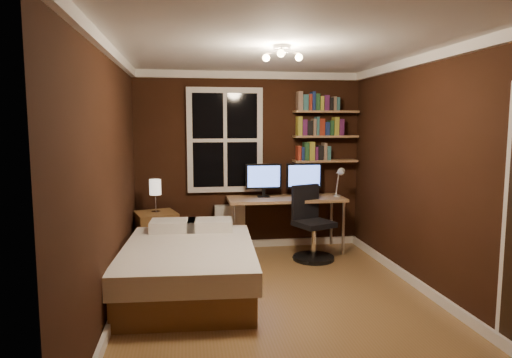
{
  "coord_description": "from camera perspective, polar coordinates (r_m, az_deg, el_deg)",
  "views": [
    {
      "loc": [
        -0.89,
        -4.32,
        1.78
      ],
      "look_at": [
        -0.16,
        0.45,
        1.19
      ],
      "focal_mm": 32.0,
      "sensor_mm": 36.0,
      "label": 1
    }
  ],
  "objects": [
    {
      "name": "floor",
      "position": [
        4.76,
        2.8,
        -15.06
      ],
      "size": [
        4.2,
        4.2,
        0.0
      ],
      "primitive_type": "plane",
      "color": "olive",
      "rests_on": "ground"
    },
    {
      "name": "wall_back",
      "position": [
        6.51,
        -0.82,
        2.25
      ],
      "size": [
        3.2,
        0.04,
        2.5
      ],
      "primitive_type": "cube",
      "color": "black",
      "rests_on": "ground"
    },
    {
      "name": "wall_left",
      "position": [
        4.41,
        -17.91,
        -0.32
      ],
      "size": [
        0.04,
        4.2,
        2.5
      ],
      "primitive_type": "cube",
      "color": "black",
      "rests_on": "ground"
    },
    {
      "name": "wall_right",
      "position": [
        5.02,
        21.1,
        0.39
      ],
      "size": [
        0.04,
        4.2,
        2.5
      ],
      "primitive_type": "cube",
      "color": "black",
      "rests_on": "ground"
    },
    {
      "name": "ceiling",
      "position": [
        4.47,
        3.0,
        16.17
      ],
      "size": [
        3.2,
        4.2,
        0.02
      ],
      "primitive_type": "cube",
      "color": "white",
      "rests_on": "wall_back"
    },
    {
      "name": "window",
      "position": [
        6.41,
        -3.89,
        4.85
      ],
      "size": [
        1.06,
        0.06,
        1.46
      ],
      "primitive_type": "cube",
      "color": "white",
      "rests_on": "wall_back"
    },
    {
      "name": "ceiling_fixture",
      "position": [
        4.36,
        3.26,
        15.08
      ],
      "size": [
        0.44,
        0.44,
        0.18
      ],
      "primitive_type": null,
      "color": "beige",
      "rests_on": "ceiling"
    },
    {
      "name": "bookshelf_lower",
      "position": [
        6.62,
        8.62,
        2.25
      ],
      "size": [
        0.92,
        0.22,
        0.03
      ],
      "primitive_type": "cube",
      "color": "#A0794D",
      "rests_on": "wall_back"
    },
    {
      "name": "books_row_lower",
      "position": [
        6.62,
        8.64,
        3.38
      ],
      "size": [
        0.48,
        0.16,
        0.23
      ],
      "primitive_type": null,
      "color": "maroon",
      "rests_on": "bookshelf_lower"
    },
    {
      "name": "bookshelf_middle",
      "position": [
        6.61,
        8.68,
        5.28
      ],
      "size": [
        0.92,
        0.22,
        0.03
      ],
      "primitive_type": "cube",
      "color": "#A0794D",
      "rests_on": "wall_back"
    },
    {
      "name": "books_row_middle",
      "position": [
        6.6,
        8.7,
        6.41
      ],
      "size": [
        0.6,
        0.16,
        0.23
      ],
      "primitive_type": null,
      "color": "navy",
      "rests_on": "bookshelf_middle"
    },
    {
      "name": "bookshelf_upper",
      "position": [
        6.61,
        8.73,
        8.32
      ],
      "size": [
        0.92,
        0.22,
        0.03
      ],
      "primitive_type": "cube",
      "color": "#A0794D",
      "rests_on": "wall_back"
    },
    {
      "name": "books_row_upper",
      "position": [
        6.61,
        8.75,
        9.44
      ],
      "size": [
        0.6,
        0.16,
        0.23
      ],
      "primitive_type": null,
      "color": "#225029",
      "rests_on": "bookshelf_upper"
    },
    {
      "name": "bed",
      "position": [
        4.96,
        -8.37,
        -10.86
      ],
      "size": [
        1.46,
        1.95,
        0.64
      ],
      "rotation": [
        0.0,
        0.0,
        -0.06
      ],
      "color": "brown",
      "rests_on": "ground"
    },
    {
      "name": "nightstand",
      "position": [
        6.2,
        -12.33,
        -6.93
      ],
      "size": [
        0.62,
        0.62,
        0.62
      ],
      "primitive_type": "cube",
      "rotation": [
        0.0,
        0.0,
        0.29
      ],
      "color": "brown",
      "rests_on": "ground"
    },
    {
      "name": "bedside_lamp",
      "position": [
        6.1,
        -12.46,
        -2.09
      ],
      "size": [
        0.15,
        0.15,
        0.43
      ],
      "primitive_type": null,
      "color": "beige",
      "rests_on": "nightstand"
    },
    {
      "name": "radiator",
      "position": [
        6.5,
        -3.31,
        -6.07
      ],
      "size": [
        0.43,
        0.15,
        0.64
      ],
      "primitive_type": "cube",
      "color": "silver",
      "rests_on": "ground"
    },
    {
      "name": "desk",
      "position": [
        6.34,
        3.76,
        -2.85
      ],
      "size": [
        1.61,
        0.61,
        0.77
      ],
      "color": "#A0794D",
      "rests_on": "ground"
    },
    {
      "name": "monitor_left",
      "position": [
        6.32,
        0.96,
        -0.18
      ],
      "size": [
        0.5,
        0.12,
        0.47
      ],
      "primitive_type": null,
      "color": "black",
      "rests_on": "desk"
    },
    {
      "name": "monitor_right",
      "position": [
        6.44,
        6.01,
        -0.08
      ],
      "size": [
        0.5,
        0.12,
        0.47
      ],
      "primitive_type": null,
      "color": "black",
      "rests_on": "desk"
    },
    {
      "name": "desk_lamp",
      "position": [
        6.38,
        10.38,
        -0.34
      ],
      "size": [
        0.14,
        0.32,
        0.44
      ],
      "primitive_type": null,
      "color": "silver",
      "rests_on": "desk"
    },
    {
      "name": "office_chair",
      "position": [
        6.08,
        6.97,
        -6.54
      ],
      "size": [
        0.57,
        0.57,
        0.98
      ],
      "rotation": [
        0.0,
        0.0,
        0.38
      ],
      "color": "black",
      "rests_on": "ground"
    }
  ]
}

